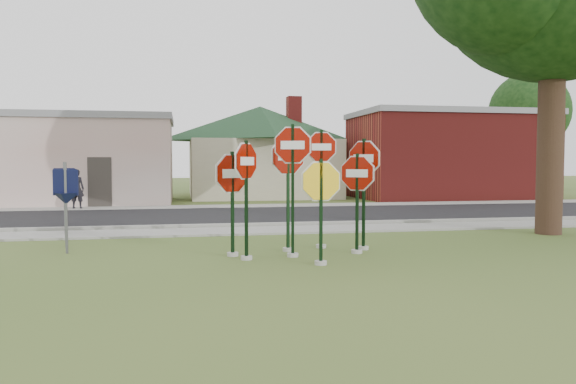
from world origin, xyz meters
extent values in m
plane|color=#3F5921|center=(0.00, 0.00, 0.00)|extent=(120.00, 120.00, 0.00)
cube|color=gray|center=(0.00, 5.50, 0.03)|extent=(60.00, 1.60, 0.06)
cube|color=black|center=(0.00, 10.00, 0.02)|extent=(60.00, 7.00, 0.04)
cube|color=gray|center=(0.00, 14.30, 0.03)|extent=(60.00, 1.60, 0.06)
cube|color=gray|center=(0.00, 6.50, 0.07)|extent=(60.00, 0.20, 0.14)
cylinder|color=#A09D96|center=(-0.23, 1.14, 0.04)|extent=(0.24, 0.24, 0.08)
cube|color=black|center=(-0.23, 1.14, 1.40)|extent=(0.07, 0.07, 2.79)
cylinder|color=white|center=(-0.23, 1.14, 2.35)|extent=(1.04, 0.35, 1.09)
cylinder|color=#800B00|center=(-0.23, 1.14, 2.35)|extent=(0.96, 0.33, 1.01)
cube|color=white|center=(-0.23, 1.14, 2.35)|extent=(0.48, 0.16, 0.17)
cylinder|color=#A09D96|center=(0.13, 0.14, 0.04)|extent=(0.24, 0.24, 0.08)
cube|color=black|center=(0.13, 0.14, 1.03)|extent=(0.06, 0.05, 2.06)
cylinder|color=white|center=(0.13, 0.14, 1.63)|extent=(1.09, 0.02, 1.09)
cylinder|color=yellow|center=(0.13, 0.14, 1.63)|extent=(1.01, 0.02, 1.01)
cylinder|color=#A09D96|center=(-1.23, 0.97, 0.04)|extent=(0.24, 0.24, 0.08)
cube|color=black|center=(-1.23, 0.97, 1.22)|extent=(0.08, 0.08, 2.44)
cylinder|color=white|center=(-1.23, 0.97, 2.02)|extent=(0.69, 0.81, 1.05)
cylinder|color=#800B00|center=(-1.23, 0.97, 2.02)|extent=(0.65, 0.75, 0.97)
cube|color=white|center=(-1.23, 0.97, 2.02)|extent=(0.32, 0.37, 0.17)
cylinder|color=#A09D96|center=(1.25, 1.33, 0.04)|extent=(0.24, 0.24, 0.08)
cube|color=black|center=(1.25, 1.33, 1.09)|extent=(0.08, 0.08, 2.19)
cylinder|color=white|center=(1.25, 1.33, 1.76)|extent=(0.86, 0.68, 1.08)
cylinder|color=#800B00|center=(1.25, 1.33, 1.76)|extent=(0.80, 0.63, 1.00)
cube|color=white|center=(1.25, 1.33, 1.76)|extent=(0.40, 0.31, 0.17)
cylinder|color=#A09D96|center=(0.66, 2.22, 0.04)|extent=(0.24, 0.24, 0.08)
cube|color=black|center=(0.66, 2.22, 1.37)|extent=(0.07, 0.06, 2.74)
cylinder|color=white|center=(0.66, 2.22, 2.35)|extent=(0.97, 0.16, 0.98)
cylinder|color=#800B00|center=(0.66, 2.22, 2.35)|extent=(0.90, 0.16, 0.91)
cube|color=white|center=(0.66, 2.22, 2.35)|extent=(0.45, 0.08, 0.16)
cylinder|color=#A09D96|center=(-0.18, 1.89, 0.04)|extent=(0.24, 0.24, 0.08)
cube|color=black|center=(-0.18, 1.89, 1.29)|extent=(0.07, 0.07, 2.59)
cylinder|color=white|center=(-0.18, 1.89, 2.13)|extent=(1.10, 0.39, 1.16)
cylinder|color=#800B00|center=(-0.18, 1.89, 2.13)|extent=(1.02, 0.37, 1.08)
cube|color=white|center=(-0.18, 1.89, 2.13)|extent=(0.51, 0.18, 0.19)
cylinder|color=#A09D96|center=(1.55, 1.78, 0.04)|extent=(0.24, 0.24, 0.08)
cube|color=black|center=(1.55, 1.78, 1.27)|extent=(0.08, 0.08, 2.53)
cylinder|color=white|center=(1.55, 1.78, 2.08)|extent=(0.73, 0.87, 1.12)
cylinder|color=#800B00|center=(1.55, 1.78, 2.08)|extent=(0.68, 0.81, 1.04)
cube|color=white|center=(1.55, 1.78, 2.08)|extent=(0.34, 0.40, 0.18)
cylinder|color=#A09D96|center=(-1.46, 1.47, 0.04)|extent=(0.24, 0.24, 0.08)
cube|color=black|center=(-1.46, 1.47, 1.11)|extent=(0.08, 0.07, 2.22)
cylinder|color=white|center=(-1.46, 1.47, 1.76)|extent=(1.01, 0.62, 1.17)
cylinder|color=#800B00|center=(-1.46, 1.47, 1.76)|extent=(0.94, 0.58, 1.08)
cube|color=white|center=(-1.46, 1.47, 1.76)|extent=(0.47, 0.29, 0.19)
cube|color=#59595E|center=(-5.00, 2.50, 1.00)|extent=(0.05, 0.05, 2.00)
cube|color=black|center=(-5.00, 2.50, 1.55)|extent=(0.55, 0.13, 0.55)
cone|color=black|center=(-5.00, 2.50, 1.20)|extent=(0.65, 0.65, 0.25)
cube|color=#59595E|center=(-5.20, 3.50, 1.00)|extent=(0.05, 0.05, 2.00)
cube|color=black|center=(-5.20, 3.50, 1.55)|extent=(0.55, 0.09, 0.55)
cone|color=black|center=(-5.20, 3.50, 1.20)|extent=(0.62, 0.62, 0.25)
cube|color=#59595E|center=(-5.40, 4.50, 1.00)|extent=(0.05, 0.05, 2.00)
cube|color=black|center=(-5.40, 4.50, 1.55)|extent=(0.55, 0.05, 0.55)
cone|color=black|center=(-5.40, 4.50, 1.20)|extent=(0.58, 0.58, 0.25)
cube|color=#59595E|center=(-5.60, 5.50, 1.00)|extent=(0.05, 0.05, 2.00)
cube|color=black|center=(-5.60, 5.50, 1.55)|extent=(0.55, 0.05, 0.55)
cone|color=black|center=(-5.60, 5.50, 1.20)|extent=(0.58, 0.58, 0.25)
cube|color=#59595E|center=(-5.80, 6.50, 1.00)|extent=(0.05, 0.05, 2.00)
cube|color=black|center=(-5.80, 6.50, 1.55)|extent=(0.55, 0.09, 0.55)
cone|color=black|center=(-5.80, 6.50, 1.20)|extent=(0.62, 0.62, 0.25)
cube|color=beige|center=(-9.00, 18.00, 2.00)|extent=(12.00, 6.00, 4.00)
cube|color=gray|center=(-9.00, 18.00, 4.05)|extent=(12.20, 6.20, 0.30)
cube|color=#332D28|center=(-6.00, 15.02, 1.10)|extent=(1.00, 0.10, 2.20)
cube|color=#B7B092|center=(2.00, 22.00, 1.60)|extent=(8.00, 8.00, 3.20)
pyramid|color=#163219|center=(2.00, 22.00, 5.20)|extent=(11.60, 11.60, 2.00)
cube|color=maroon|center=(4.00, 22.00, 5.00)|extent=(0.80, 0.80, 1.60)
cube|color=maroon|center=(12.00, 18.50, 2.25)|extent=(10.00, 6.00, 4.50)
cube|color=gray|center=(12.00, 18.50, 4.60)|extent=(10.20, 6.20, 0.30)
cube|color=white|center=(10.00, 15.55, 2.60)|extent=(2.00, 0.08, 0.90)
cylinder|color=black|center=(7.50, 3.50, 2.97)|extent=(0.70, 0.70, 5.95)
cylinder|color=black|center=(22.00, 26.00, 2.00)|extent=(0.50, 0.50, 4.00)
sphere|color=black|center=(22.00, 26.00, 5.60)|extent=(5.60, 5.60, 5.60)
imported|color=black|center=(-6.80, 14.12, 0.88)|extent=(0.64, 0.46, 1.64)
camera|label=1|loc=(-2.52, -10.38, 2.01)|focal=35.00mm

